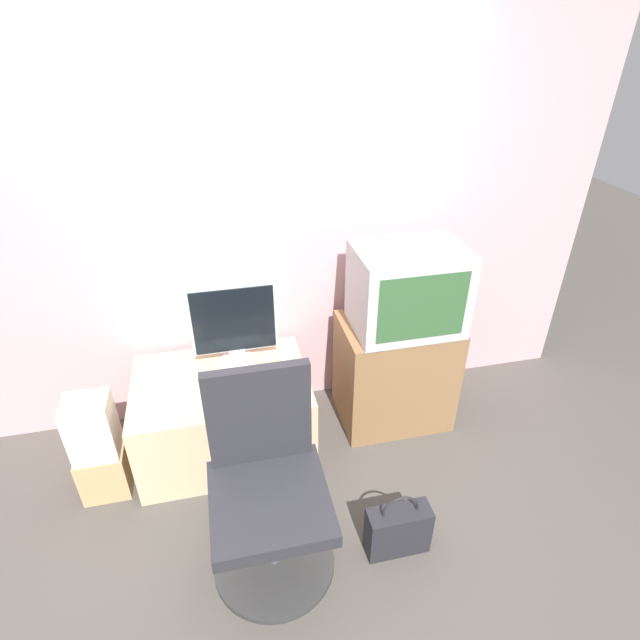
# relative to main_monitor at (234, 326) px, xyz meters

# --- Properties ---
(ground_plane) EXTENTS (12.00, 12.00, 0.00)m
(ground_plane) POSITION_rel_main_monitor_xyz_m (0.11, -1.07, -0.76)
(ground_plane) COLOR #4C4742
(wall_back) EXTENTS (4.40, 0.05, 2.60)m
(wall_back) POSITION_rel_main_monitor_xyz_m (0.11, 0.26, 0.54)
(wall_back) COLOR #CC9EA3
(wall_back) RESTS_ON ground_plane
(desk) EXTENTS (0.98, 0.69, 0.52)m
(desk) POSITION_rel_main_monitor_xyz_m (-0.12, -0.16, -0.50)
(desk) COLOR #CCB289
(desk) RESTS_ON ground_plane
(side_stand) EXTENTS (0.68, 0.48, 0.71)m
(side_stand) POSITION_rel_main_monitor_xyz_m (0.96, -0.11, -0.41)
(side_stand) COLOR olive
(side_stand) RESTS_ON ground_plane
(main_monitor) EXTENTS (0.49, 0.19, 0.50)m
(main_monitor) POSITION_rel_main_monitor_xyz_m (0.00, 0.00, 0.00)
(main_monitor) COLOR silver
(main_monitor) RESTS_ON desk
(keyboard) EXTENTS (0.30, 0.10, 0.01)m
(keyboard) POSITION_rel_main_monitor_xyz_m (0.01, -0.21, -0.24)
(keyboard) COLOR silver
(keyboard) RESTS_ON desk
(mouse) EXTENTS (0.07, 0.04, 0.03)m
(mouse) POSITION_rel_main_monitor_xyz_m (0.24, -0.18, -0.23)
(mouse) COLOR silver
(mouse) RESTS_ON desk
(crt_tv) EXTENTS (0.61, 0.44, 0.49)m
(crt_tv) POSITION_rel_main_monitor_xyz_m (0.97, -0.14, 0.19)
(crt_tv) COLOR #B7B7BC
(crt_tv) RESTS_ON side_stand
(office_chair) EXTENTS (0.58, 0.58, 1.01)m
(office_chair) POSITION_rel_main_monitor_xyz_m (0.05, -0.92, -0.33)
(office_chair) COLOR #333333
(office_chair) RESTS_ON ground_plane
(cardboard_box_lower) EXTENTS (0.25, 0.22, 0.29)m
(cardboard_box_lower) POSITION_rel_main_monitor_xyz_m (-0.78, -0.34, -0.62)
(cardboard_box_lower) COLOR tan
(cardboard_box_lower) RESTS_ON ground_plane
(cardboard_box_upper) EXTENTS (0.23, 0.20, 0.35)m
(cardboard_box_upper) POSITION_rel_main_monitor_xyz_m (-0.78, -0.34, -0.30)
(cardboard_box_upper) COLOR beige
(cardboard_box_upper) RESTS_ON cardboard_box_lower
(handbag) EXTENTS (0.31, 0.12, 0.37)m
(handbag) POSITION_rel_main_monitor_xyz_m (0.65, -1.04, -0.62)
(handbag) COLOR #232328
(handbag) RESTS_ON ground_plane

